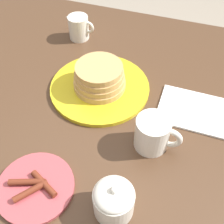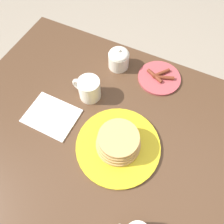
# 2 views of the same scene
# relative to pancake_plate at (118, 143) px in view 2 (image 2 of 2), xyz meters

# --- Properties ---
(ground_plane) EXTENTS (8.00, 8.00, 0.00)m
(ground_plane) POSITION_rel_pancake_plate_xyz_m (-0.05, 0.00, -0.77)
(ground_plane) COLOR gray
(dining_table) EXTENTS (1.34, 0.89, 0.74)m
(dining_table) POSITION_rel_pancake_plate_xyz_m (-0.05, 0.00, -0.15)
(dining_table) COLOR #4C3321
(dining_table) RESTS_ON ground_plane
(pancake_plate) EXTENTS (0.29, 0.29, 0.08)m
(pancake_plate) POSITION_rel_pancake_plate_xyz_m (0.00, 0.00, 0.00)
(pancake_plate) COLOR gold
(pancake_plate) RESTS_ON dining_table
(side_plate_bacon) EXTENTS (0.17, 0.17, 0.02)m
(side_plate_bacon) POSITION_rel_pancake_plate_xyz_m (-0.03, -0.34, -0.02)
(side_plate_bacon) COLOR #B2474C
(side_plate_bacon) RESTS_ON dining_table
(coffee_mug) EXTENTS (0.11, 0.08, 0.09)m
(coffee_mug) POSITION_rel_pancake_plate_xyz_m (0.19, -0.14, 0.02)
(coffee_mug) COLOR silver
(coffee_mug) RESTS_ON dining_table
(sugar_bowl) EXTENTS (0.08, 0.08, 0.09)m
(sugar_bowl) POSITION_rel_pancake_plate_xyz_m (0.15, -0.32, 0.01)
(sugar_bowl) COLOR silver
(sugar_bowl) RESTS_ON dining_table
(napkin) EXTENTS (0.19, 0.14, 0.01)m
(napkin) POSITION_rel_pancake_plate_xyz_m (0.27, 0.00, -0.03)
(napkin) COLOR white
(napkin) RESTS_ON dining_table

